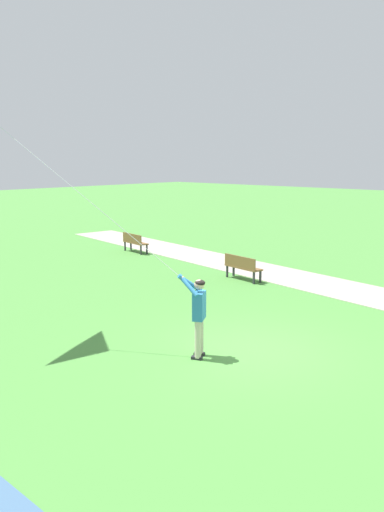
# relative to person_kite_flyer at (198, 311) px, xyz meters

# --- Properties ---
(ground_plane) EXTENTS (120.00, 120.00, 0.00)m
(ground_plane) POSITION_rel_person_kite_flyer_xyz_m (1.12, -0.60, -1.05)
(ground_plane) COLOR #4C8E3D
(walkway_path) EXTENTS (7.24, 31.99, 0.02)m
(walkway_path) POSITION_rel_person_kite_flyer_xyz_m (7.77, 1.40, -1.04)
(walkway_path) COLOR #ADA393
(walkway_path) RESTS_ON ground
(person_kite_flyer) EXTENTS (0.52, 0.62, 1.83)m
(person_kite_flyer) POSITION_rel_person_kite_flyer_xyz_m (0.00, 0.00, 0.00)
(person_kite_flyer) COLOR #232328
(person_kite_flyer) RESTS_ON ground
(park_bench_near_walkway) EXTENTS (0.66, 1.55, 0.88)m
(park_bench_near_walkway) POSITION_rel_person_kite_flyer_xyz_m (6.42, 3.63, -0.54)
(park_bench_near_walkway) COLOR brown
(park_bench_near_walkway) RESTS_ON ground
(park_bench_far_walkway) EXTENTS (0.66, 1.55, 0.88)m
(park_bench_far_walkway) POSITION_rel_person_kite_flyer_xyz_m (7.49, 10.55, -0.54)
(park_bench_far_walkway) COLOR brown
(park_bench_far_walkway) RESTS_ON ground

